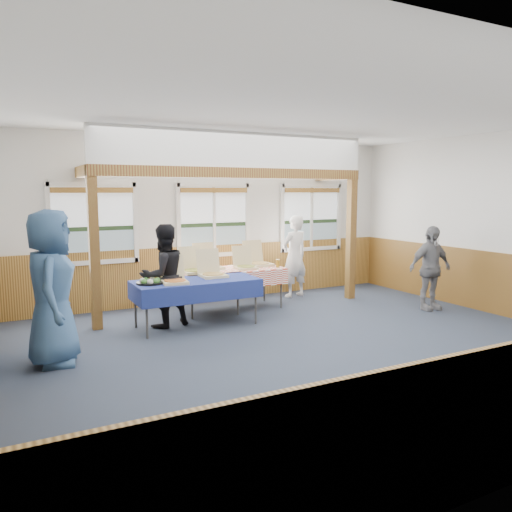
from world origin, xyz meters
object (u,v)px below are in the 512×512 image
(man_blue, at_px, (51,288))
(woman_white, at_px, (294,256))
(person_grey, at_px, (430,268))
(woman_black, at_px, (164,276))
(table_right, at_px, (231,272))
(table_left, at_px, (196,283))

(man_blue, bearing_deg, woman_white, -55.79)
(woman_white, relative_size, person_grey, 1.09)
(woman_black, height_order, man_blue, man_blue)
(table_right, bearing_deg, woman_black, -151.12)
(table_left, relative_size, person_grey, 1.40)
(woman_white, relative_size, woman_black, 1.02)
(table_left, height_order, woman_black, woman_black)
(woman_black, bearing_deg, woman_white, -175.46)
(man_blue, bearing_deg, person_grey, -79.46)
(woman_white, distance_m, man_blue, 5.26)
(table_right, distance_m, woman_white, 1.70)
(woman_black, bearing_deg, table_left, 142.09)
(table_left, relative_size, table_right, 1.07)
(table_right, height_order, woman_white, woman_white)
(table_right, distance_m, person_grey, 3.65)
(table_right, relative_size, woman_white, 1.20)
(table_right, bearing_deg, person_grey, -20.04)
(woman_black, distance_m, person_grey, 4.80)
(table_left, distance_m, man_blue, 2.41)
(table_right, relative_size, woman_black, 1.23)
(table_right, relative_size, person_grey, 1.31)
(person_grey, bearing_deg, woman_black, 170.30)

